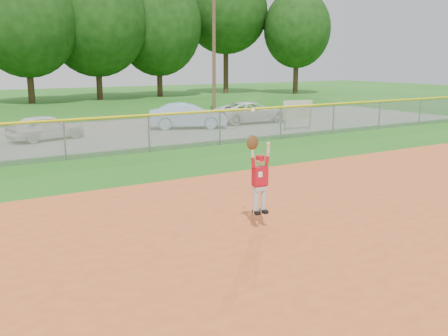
# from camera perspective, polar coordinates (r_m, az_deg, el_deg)

# --- Properties ---
(ground) EXTENTS (120.00, 120.00, 0.00)m
(ground) POSITION_cam_1_polar(r_m,az_deg,el_deg) (12.12, 10.27, -5.50)
(ground) COLOR #1F5F15
(ground) RESTS_ON ground
(clay_infield) EXTENTS (24.00, 16.00, 0.04)m
(clay_infield) POSITION_cam_1_polar(r_m,az_deg,el_deg) (10.21, 21.60, -9.51)
(clay_infield) COLOR #C45223
(clay_infield) RESTS_ON ground
(parking_strip) EXTENTS (44.00, 10.00, 0.03)m
(parking_strip) POSITION_cam_1_polar(r_m,az_deg,el_deg) (26.04, -13.67, 3.85)
(parking_strip) COLOR gray
(parking_strip) RESTS_ON ground
(car_white_a) EXTENTS (3.71, 2.22, 1.18)m
(car_white_a) POSITION_cam_1_polar(r_m,az_deg,el_deg) (24.51, -19.69, 4.41)
(car_white_a) COLOR white
(car_white_a) RESTS_ON parking_strip
(car_blue) EXTENTS (4.36, 2.93, 1.36)m
(car_blue) POSITION_cam_1_polar(r_m,az_deg,el_deg) (27.13, -4.16, 5.97)
(car_blue) COLOR #8FB7D5
(car_blue) RESTS_ON parking_strip
(car_white_b) EXTENTS (4.58, 2.39, 1.23)m
(car_white_b) POSITION_cam_1_polar(r_m,az_deg,el_deg) (29.62, 3.19, 6.39)
(car_white_b) COLOR silver
(car_white_b) RESTS_ON parking_strip
(sponsor_sign) EXTENTS (1.78, 0.23, 1.59)m
(sponsor_sign) POSITION_cam_1_polar(r_m,az_deg,el_deg) (26.71, 8.42, 6.51)
(sponsor_sign) COLOR gray
(sponsor_sign) RESTS_ON ground
(outfield_fence) EXTENTS (40.06, 0.10, 1.55)m
(outfield_fence) POSITION_cam_1_polar(r_m,az_deg,el_deg) (20.33, -8.60, 4.26)
(outfield_fence) COLOR gray
(outfield_fence) RESTS_ON ground
(power_lines) EXTENTS (19.40, 0.24, 9.00)m
(power_lines) POSITION_cam_1_polar(r_m,az_deg,el_deg) (31.83, -15.74, 13.63)
(power_lines) COLOR #4C3823
(power_lines) RESTS_ON ground
(tree_line) EXTENTS (62.37, 13.00, 14.43)m
(tree_line) POSITION_cam_1_polar(r_m,az_deg,el_deg) (47.46, -21.44, 16.11)
(tree_line) COLOR #422D1C
(tree_line) RESTS_ON ground
(ballplayer) EXTENTS (0.58, 0.26, 2.30)m
(ballplayer) POSITION_cam_1_polar(r_m,az_deg,el_deg) (10.77, 4.00, -0.78)
(ballplayer) COLOR silver
(ballplayer) RESTS_ON ground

